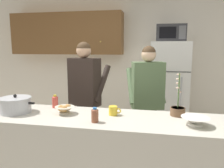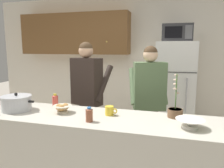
{
  "view_description": "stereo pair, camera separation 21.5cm",
  "coord_description": "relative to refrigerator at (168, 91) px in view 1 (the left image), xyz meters",
  "views": [
    {
      "loc": [
        0.51,
        -2.08,
        1.61
      ],
      "look_at": [
        0.0,
        0.55,
        1.17
      ],
      "focal_mm": 35.32,
      "sensor_mm": 36.0,
      "label": 1
    },
    {
      "loc": [
        0.72,
        -2.03,
        1.61
      ],
      "look_at": [
        0.0,
        0.55,
        1.17
      ],
      "focal_mm": 35.32,
      "sensor_mm": 36.0,
      "label": 2
    }
  ],
  "objects": [
    {
      "name": "person_near_pot",
      "position": [
        -1.19,
        -1.06,
        0.2
      ],
      "size": [
        0.6,
        0.54,
        1.69
      ],
      "color": "black",
      "rests_on": "ground"
    },
    {
      "name": "person_by_sink",
      "position": [
        -0.33,
        -0.98,
        0.17
      ],
      "size": [
        0.58,
        0.52,
        1.64
      ],
      "color": "#726656",
      "rests_on": "ground"
    },
    {
      "name": "back_wall_unit",
      "position": [
        -1.05,
        0.4,
        0.58
      ],
      "size": [
        6.0,
        0.48,
        2.6
      ],
      "color": "silver",
      "rests_on": "ground"
    },
    {
      "name": "bottle_mid_counter",
      "position": [
        -1.38,
        -1.61,
        0.14
      ],
      "size": [
        0.07,
        0.07,
        0.15
      ],
      "color": "#D84C3F",
      "rests_on": "kitchen_island"
    },
    {
      "name": "potted_orchid",
      "position": [
        0.0,
        -1.65,
        0.13
      ],
      "size": [
        0.15,
        0.15,
        0.44
      ],
      "color": "brown",
      "rests_on": "kitchen_island"
    },
    {
      "name": "bottle_far_corner",
      "position": [
        -0.78,
        -2.01,
        0.13
      ],
      "size": [
        0.07,
        0.07,
        0.14
      ],
      "color": "brown",
      "rests_on": "kitchen_island"
    },
    {
      "name": "coffee_mug",
      "position": [
        -0.65,
        -1.76,
        0.11
      ],
      "size": [
        0.13,
        0.09,
        0.1
      ],
      "color": "yellow",
      "rests_on": "kitchen_island"
    },
    {
      "name": "cooking_pot",
      "position": [
        -1.71,
        -1.87,
        0.15
      ],
      "size": [
        0.44,
        0.33,
        0.2
      ],
      "color": "silver",
      "rests_on": "kitchen_island"
    },
    {
      "name": "microwave",
      "position": [
        0.0,
        -0.02,
        1.0
      ],
      "size": [
        0.48,
        0.37,
        0.28
      ],
      "color": "#2D2D30",
      "rests_on": "refrigerator"
    },
    {
      "name": "bread_bowl",
      "position": [
        -1.17,
        -1.82,
        0.11
      ],
      "size": [
        0.2,
        0.2,
        0.1
      ],
      "color": "beige",
      "rests_on": "kitchen_island"
    },
    {
      "name": "refrigerator",
      "position": [
        0.0,
        0.0,
        0.0
      ],
      "size": [
        0.64,
        0.68,
        1.71
      ],
      "color": "white",
      "rests_on": "ground"
    },
    {
      "name": "kitchen_island",
      "position": [
        -0.76,
        -1.85,
        -0.4
      ],
      "size": [
        2.59,
        0.68,
        0.92
      ],
      "primitive_type": "cube",
      "color": "beige",
      "rests_on": "ground"
    },
    {
      "name": "empty_bowl",
      "position": [
        0.13,
        -1.93,
        0.11
      ],
      "size": [
        0.25,
        0.25,
        0.08
      ],
      "color": "white",
      "rests_on": "kitchen_island"
    }
  ]
}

